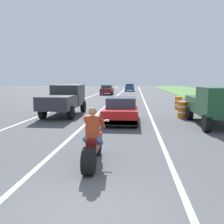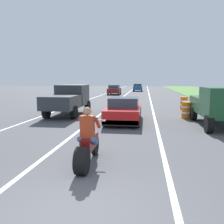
# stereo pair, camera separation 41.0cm
# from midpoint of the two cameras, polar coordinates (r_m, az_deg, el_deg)

# --- Properties ---
(ground_plane) EXTENTS (160.00, 160.00, 0.00)m
(ground_plane) POSITION_cam_midpoint_polar(r_m,az_deg,el_deg) (4.30, -9.61, -25.31)
(ground_plane) COLOR #4C4C51
(lane_stripe_left_solid) EXTENTS (0.14, 120.00, 0.01)m
(lane_stripe_left_solid) POSITION_cam_midpoint_polar(r_m,az_deg,el_deg) (24.43, -9.57, 2.27)
(lane_stripe_left_solid) COLOR white
(lane_stripe_left_solid) RESTS_ON ground
(lane_stripe_right_solid) EXTENTS (0.14, 120.00, 0.01)m
(lane_stripe_right_solid) POSITION_cam_midpoint_polar(r_m,az_deg,el_deg) (23.59, 7.57, 2.12)
(lane_stripe_right_solid) COLOR white
(lane_stripe_right_solid) RESTS_ON ground
(lane_stripe_centre_dashed) EXTENTS (0.14, 120.00, 0.01)m
(lane_stripe_centre_dashed) POSITION_cam_midpoint_polar(r_m,az_deg,el_deg) (23.75, -1.15, 2.22)
(lane_stripe_centre_dashed) COLOR white
(lane_stripe_centre_dashed) RESTS_ON ground
(motorcycle_with_rider) EXTENTS (0.70, 2.21, 1.62)m
(motorcycle_with_rider) POSITION_cam_midpoint_polar(r_m,az_deg,el_deg) (6.46, -6.47, -7.92)
(motorcycle_with_rider) COLOR black
(motorcycle_with_rider) RESTS_ON ground
(sports_car_red) EXTENTS (1.84, 4.30, 1.37)m
(sports_car_red) POSITION_cam_midpoint_polar(r_m,az_deg,el_deg) (13.13, 1.43, 0.37)
(sports_car_red) COLOR red
(sports_car_red) RESTS_ON ground
(pickup_truck_left_lane_dark_grey) EXTENTS (2.02, 4.80, 1.98)m
(pickup_truck_left_lane_dark_grey) POSITION_cam_midpoint_polar(r_m,az_deg,el_deg) (15.87, -12.21, 3.23)
(pickup_truck_left_lane_dark_grey) COLOR #2D3035
(pickup_truck_left_lane_dark_grey) RESTS_ON ground
(pickup_truck_right_shoulder_dark_green) EXTENTS (2.02, 4.80, 1.98)m
(pickup_truck_right_shoulder_dark_green) POSITION_cam_midpoint_polar(r_m,az_deg,el_deg) (13.09, 22.87, 1.83)
(pickup_truck_right_shoulder_dark_green) COLOR #1E4C2D
(pickup_truck_right_shoulder_dark_green) RESTS_ON ground
(construction_barrel_nearest) EXTENTS (0.58, 0.58, 1.00)m
(construction_barrel_nearest) POSITION_cam_midpoint_polar(r_m,az_deg,el_deg) (15.06, 15.94, 0.56)
(construction_barrel_nearest) COLOR orange
(construction_barrel_nearest) RESTS_ON ground
(construction_barrel_mid) EXTENTS (0.58, 0.58, 1.00)m
(construction_barrel_mid) POSITION_cam_midpoint_polar(r_m,az_deg,el_deg) (19.43, 15.22, 2.17)
(construction_barrel_mid) COLOR orange
(construction_barrel_mid) RESTS_ON ground
(distant_car_far_ahead) EXTENTS (1.80, 4.00, 1.50)m
(distant_car_far_ahead) POSITION_cam_midpoint_polar(r_m,az_deg,el_deg) (37.00, -1.54, 5.45)
(distant_car_far_ahead) COLOR maroon
(distant_car_far_ahead) RESTS_ON ground
(distant_car_further_ahead) EXTENTS (1.80, 4.00, 1.50)m
(distant_car_further_ahead) POSITION_cam_midpoint_polar(r_m,az_deg,el_deg) (48.17, 4.08, 5.99)
(distant_car_further_ahead) COLOR #194C8C
(distant_car_further_ahead) RESTS_ON ground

